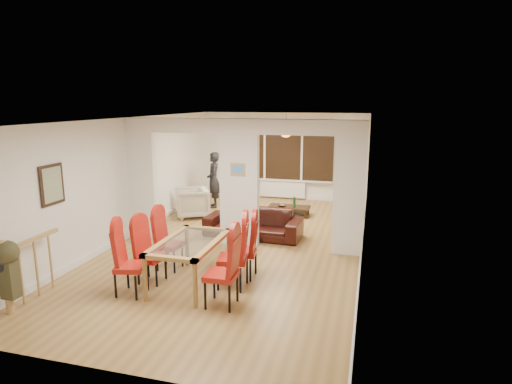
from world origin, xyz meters
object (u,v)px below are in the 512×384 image
at_px(dining_chair_rb, 233,254).
at_px(armchair, 192,203).
at_px(dining_chair_ra, 221,269).
at_px(dining_chair_rc, 243,247).
at_px(dining_chair_lc, 169,241).
at_px(bowl, 282,206).
at_px(bottle, 294,202).
at_px(sofa, 253,223).
at_px(coffee_table, 289,211).
at_px(dining_chair_lb, 151,253).
at_px(dining_table, 191,262).
at_px(dining_chair_la, 130,262).
at_px(person, 214,180).
at_px(television, 345,208).

distance_m(dining_chair_rb, armchair, 4.46).
distance_m(dining_chair_ra, dining_chair_rb, 0.65).
bearing_deg(dining_chair_rc, dining_chair_lc, 172.85).
xyz_separation_m(dining_chair_ra, bowl, (-0.17, 5.13, -0.29)).
bearing_deg(armchair, bottle, 76.56).
bearing_deg(sofa, bowl, 84.51).
bearing_deg(dining_chair_ra, dining_chair_lc, 140.65).
bearing_deg(armchair, dining_chair_rc, 6.91).
bearing_deg(sofa, coffee_table, 79.92).
distance_m(dining_chair_lc, dining_chair_rc, 1.37).
bearing_deg(dining_chair_rc, dining_chair_lb, -164.49).
bearing_deg(dining_chair_lc, dining_chair_ra, -34.29).
bearing_deg(sofa, dining_table, -94.40).
height_order(dining_chair_ra, armchair, dining_chair_ra).
height_order(dining_chair_la, sofa, dining_chair_la).
distance_m(dining_table, person, 5.20).
height_order(dining_chair_rc, armchair, dining_chair_rc).
bearing_deg(dining_chair_rc, coffee_table, 82.56).
relative_size(dining_chair_la, television, 1.11).
bearing_deg(dining_chair_rb, armchair, 111.38).
distance_m(dining_chair_lb, bottle, 4.89).
relative_size(dining_chair_rb, armchair, 1.38).
distance_m(dining_chair_rc, bowl, 4.05).
bearing_deg(dining_chair_la, armchair, 88.08).
bearing_deg(person, sofa, 14.07).
xyz_separation_m(dining_chair_ra, dining_chair_rc, (0.01, 1.09, -0.04)).
height_order(dining_chair_lc, dining_chair_rc, dining_chair_rc).
distance_m(bottle, bowl, 0.35).
height_order(dining_table, television, dining_table).
bearing_deg(bottle, sofa, -107.29).
relative_size(dining_table, dining_chair_rc, 1.53).
distance_m(dining_chair_la, bowl, 5.31).
xyz_separation_m(dining_chair_ra, coffee_table, (0.00, 5.22, -0.44)).
bearing_deg(dining_chair_lb, bowl, 88.31).
bearing_deg(armchair, sofa, 30.53).
xyz_separation_m(dining_chair_lb, dining_chair_ra, (1.39, -0.49, 0.05)).
relative_size(dining_chair_lc, dining_chair_ra, 0.91).
bearing_deg(dining_chair_lc, bottle, 73.51).
bearing_deg(dining_chair_ra, dining_chair_rc, 88.69).
bearing_deg(dining_chair_lb, sofa, 83.77).
relative_size(dining_chair_lc, television, 1.06).
xyz_separation_m(dining_chair_la, dining_chair_lc, (0.11, 1.09, -0.03)).
xyz_separation_m(armchair, person, (0.18, 1.11, 0.41)).
distance_m(dining_chair_lc, television, 5.03).
xyz_separation_m(dining_table, dining_chair_lb, (-0.66, -0.08, 0.13)).
bearing_deg(dining_chair_rb, dining_chair_ra, -96.85).
height_order(person, bottle, person).
bearing_deg(dining_table, dining_chair_lc, 140.96).
height_order(dining_chair_rb, dining_chair_rc, dining_chair_rb).
xyz_separation_m(person, coffee_table, (2.21, -0.33, -0.66)).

